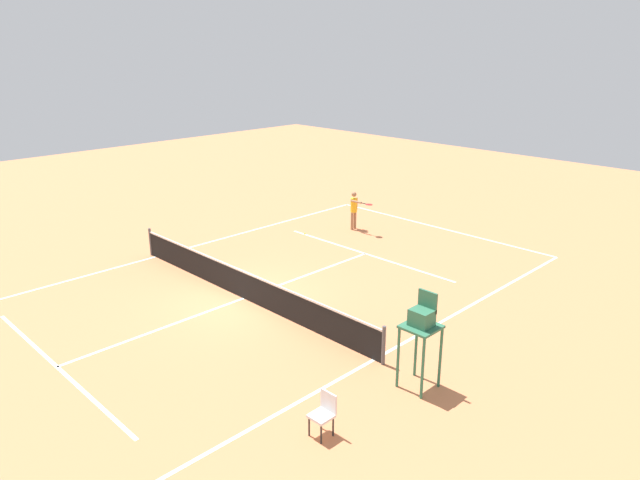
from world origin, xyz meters
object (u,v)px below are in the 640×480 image
Objects in this scene: courtside_chair_near at (324,412)px; umpire_chair at (422,325)px; tennis_ball at (305,234)px; player_serving at (355,207)px.

umpire_chair is at bearing -96.19° from courtside_chair_near.
tennis_ball is 0.07× the size of courtside_chair_near.
umpire_chair reaches higher than tennis_ball.
player_serving is 24.72× the size of tennis_ball.
courtside_chair_near is at bearing 138.15° from tennis_ball.
player_serving is 14.30m from courtside_chair_near.
player_serving is at bearing -41.08° from umpire_chair.
courtside_chair_near reaches higher than tennis_ball.
umpire_chair is at bearing 46.13° from player_serving.
player_serving is 12.45m from umpire_chair.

